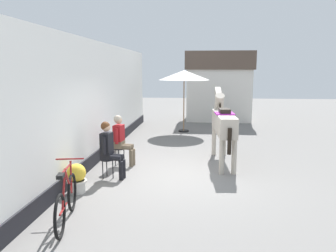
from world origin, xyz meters
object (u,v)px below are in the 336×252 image
Objects in this scene: flower_planter_near at (77,178)px; seated_visitor_far at (121,137)px; saddled_horse_center at (223,122)px; cafe_parasol at (184,76)px; flower_planter_far at (115,144)px; seated_visitor_near at (109,147)px; leaning_bicycle at (66,201)px.

seated_visitor_far is at bearing 78.10° from flower_planter_near.
cafe_parasol is at bearing 106.06° from saddled_horse_center.
flower_planter_far is at bearing 90.19° from flower_planter_near.
seated_visitor_far is at bearing 89.26° from seated_visitor_near.
leaning_bicycle is (0.36, -4.63, 0.06)m from flower_planter_far.
seated_visitor_far is at bearing -168.90° from saddled_horse_center.
flower_planter_near is at bearing -101.90° from seated_visitor_far.
saddled_horse_center is (2.78, 0.55, 0.38)m from seated_visitor_far.
flower_planter_near is at bearing -113.19° from seated_visitor_near.
seated_visitor_far is 0.54× the size of cafe_parasol.
flower_planter_near is at bearing -89.81° from flower_planter_far.
cafe_parasol reaches higher than seated_visitor_far.
saddled_horse_center is 4.69× the size of flower_planter_far.
flower_planter_near is 3.25m from flower_planter_far.
flower_planter_near is 0.37× the size of leaning_bicycle.
cafe_parasol is at bearing 74.35° from seated_visitor_far.
seated_visitor_far is 3.57m from leaning_bicycle.
saddled_horse_center is at bearing 54.76° from leaning_bicycle.
saddled_horse_center reaches higher than flower_planter_near.
cafe_parasol reaches higher than saddled_horse_center.
leaning_bicycle is (-0.11, -3.55, -0.38)m from seated_visitor_far.
seated_visitor_far is at bearing 88.26° from leaning_bicycle.
leaning_bicycle is at bearing -75.91° from flower_planter_near.
saddled_horse_center is at bearing 30.95° from seated_visitor_near.
cafe_parasol reaches higher than leaning_bicycle.
flower_planter_near and flower_planter_far have the same top height.
flower_planter_far is 0.25× the size of cafe_parasol.
flower_planter_far is 4.65m from leaning_bicycle.
saddled_horse_center is 1.16× the size of cafe_parasol.
seated_visitor_near and seated_visitor_far have the same top height.
saddled_horse_center is 3.40m from flower_planter_far.
saddled_horse_center reaches higher than flower_planter_far.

